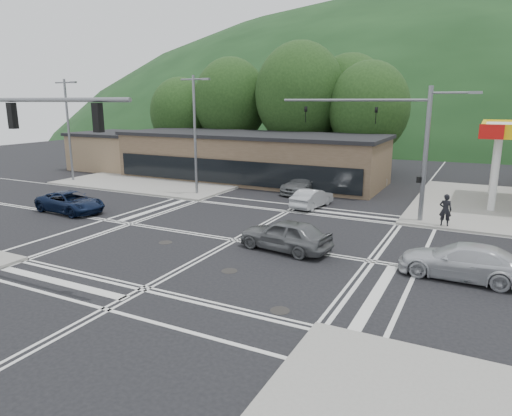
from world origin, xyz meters
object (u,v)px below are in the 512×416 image
at_px(car_silver_east, 462,261).
at_px(pedestrian, 445,210).
at_px(car_queue_b, 370,179).
at_px(car_northbound, 305,183).
at_px(car_grey_center, 285,235).
at_px(car_queue_a, 312,198).
at_px(car_blue_west, 70,202).

relative_size(car_silver_east, pedestrian, 2.71).
distance_m(car_queue_b, pedestrian, 12.11).
bearing_deg(pedestrian, car_northbound, -30.92).
xyz_separation_m(car_grey_center, car_queue_a, (-2.02, 9.30, -0.13)).
relative_size(car_silver_east, car_queue_b, 1.02).
distance_m(car_grey_center, car_northbound, 14.56).
bearing_deg(car_grey_center, pedestrian, 147.79).
xyz_separation_m(car_grey_center, car_queue_b, (-0.07, 17.91, 0.05)).
distance_m(car_silver_east, car_northbound, 18.54).
bearing_deg(pedestrian, car_grey_center, 48.02).
distance_m(car_queue_a, car_queue_b, 8.83).
bearing_deg(car_silver_east, car_queue_b, -154.19).
height_order(car_blue_west, car_queue_b, car_queue_b).
height_order(car_blue_west, pedestrian, pedestrian).
bearing_deg(car_queue_b, car_northbound, 46.90).
xyz_separation_m(car_grey_center, car_northbound, (-4.33, 13.90, -0.04)).
relative_size(car_blue_west, car_queue_a, 1.24).
distance_m(car_queue_a, pedestrian, 8.75).
relative_size(car_northbound, pedestrian, 2.78).
height_order(car_blue_west, car_queue_a, car_blue_west).
height_order(car_queue_a, pedestrian, pedestrian).
bearing_deg(pedestrian, car_blue_west, 15.68).
distance_m(car_queue_b, car_northbound, 5.85).
xyz_separation_m(car_blue_west, car_grey_center, (15.68, -0.80, 0.10)).
bearing_deg(car_blue_west, pedestrian, -68.43).
height_order(car_grey_center, car_queue_b, car_queue_b).
xyz_separation_m(car_queue_a, car_queue_b, (1.94, 8.61, 0.19)).
bearing_deg(car_queue_b, car_blue_west, 51.24).
bearing_deg(car_blue_west, car_northbound, -36.79).
bearing_deg(car_silver_east, car_blue_west, -90.23).
xyz_separation_m(car_queue_b, pedestrian, (6.67, -10.11, 0.24)).
xyz_separation_m(car_northbound, pedestrian, (10.93, -6.10, 0.33)).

